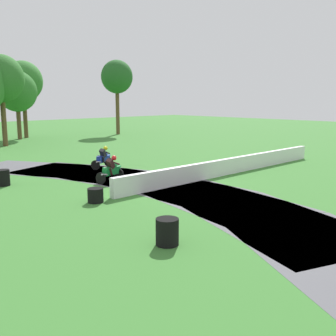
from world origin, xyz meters
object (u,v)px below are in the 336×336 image
object	(u,v)px
motorcycle_chase_blue	(104,158)
tire_stack_mid_a	(95,195)
tire_stack_mid_b	(3,178)
tire_stack_near	(167,232)
motorcycle_lead_green	(112,169)

from	to	relation	value
motorcycle_chase_blue	tire_stack_mid_a	world-z (taller)	motorcycle_chase_blue
tire_stack_mid_a	tire_stack_mid_b	distance (m)	6.04
tire_stack_near	motorcycle_chase_blue	bearing A→B (deg)	62.98
motorcycle_lead_green	tire_stack_mid_b	distance (m)	5.34
tire_stack_near	tire_stack_mid_a	xyz separation A→B (m)	(1.19, 5.53, -0.10)
motorcycle_lead_green	tire_stack_mid_b	world-z (taller)	motorcycle_lead_green
tire_stack_near	tire_stack_mid_a	size ratio (longest dim) A/B	1.22
motorcycle_lead_green	tire_stack_mid_b	size ratio (longest dim) A/B	2.13
motorcycle_lead_green	tire_stack_mid_a	world-z (taller)	motorcycle_lead_green
motorcycle_lead_green	tire_stack_mid_a	bearing A→B (deg)	-135.53
tire_stack_mid_b	motorcycle_chase_blue	bearing A→B (deg)	5.94
motorcycle_lead_green	tire_stack_mid_a	distance (m)	4.14
tire_stack_mid_a	tire_stack_mid_b	xyz separation A→B (m)	(-1.49, 5.85, 0.10)
motorcycle_lead_green	tire_stack_mid_b	xyz separation A→B (m)	(-4.43, 2.96, -0.26)
motorcycle_lead_green	tire_stack_mid_a	size ratio (longest dim) A/B	2.61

